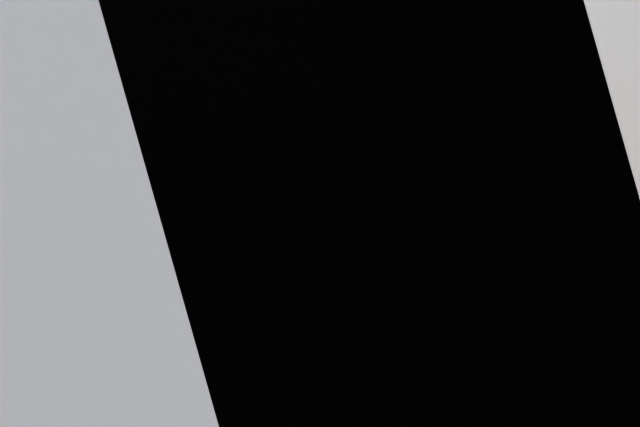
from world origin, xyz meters
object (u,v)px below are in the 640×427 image
(book_stack_keyboard_riser, at_px, (278,266))
(keyboard, at_px, (277,237))
(book_stack_side, at_px, (418,219))
(laptop, at_px, (192,170))
(computer_mouse, at_px, (383,251))
(book_stack_tall, at_px, (211,240))
(desk, at_px, (392,358))
(mug, at_px, (26,319))
(cell_phone, at_px, (359,303))

(book_stack_keyboard_riser, height_order, keyboard, keyboard)
(book_stack_side, bearing_deg, laptop, 159.58)
(laptop, distance_m, computer_mouse, 0.56)
(laptop, bearing_deg, book_stack_tall, -88.26)
(laptop, distance_m, keyboard, 0.29)
(book_stack_tall, distance_m, laptop, 0.18)
(keyboard, bearing_deg, computer_mouse, -0.88)
(desk, xyz_separation_m, mug, (-0.98, 0.17, 0.39))
(book_stack_tall, xyz_separation_m, mug, (-0.47, -0.00, -0.06))
(laptop, xyz_separation_m, keyboard, (0.07, -0.25, -0.12))
(book_stack_tall, height_order, book_stack_keyboard_riser, book_stack_tall)
(computer_mouse, bearing_deg, mug, 168.59)
(book_stack_keyboard_riser, height_order, book_stack_side, book_stack_keyboard_riser)
(desk, relative_size, book_stack_keyboard_riser, 6.29)
(computer_mouse, relative_size, cell_phone, 0.76)
(computer_mouse, xyz_separation_m, cell_phone, (-0.25, -0.17, -0.01))
(computer_mouse, bearing_deg, cell_phone, -145.98)
(book_stack_keyboard_riser, relative_size, keyboard, 0.56)
(book_stack_side, height_order, keyboard, keyboard)
(cell_phone, bearing_deg, book_stack_side, 56.41)
(book_stack_tall, relative_size, cell_phone, 1.80)
(laptop, xyz_separation_m, computer_mouse, (0.43, -0.25, -0.26))
(book_stack_tall, bearing_deg, keyboard, -69.23)
(desk, xyz_separation_m, cell_phone, (-0.33, -0.19, 0.35))
(book_stack_keyboard_riser, height_order, computer_mouse, book_stack_keyboard_riser)
(book_stack_keyboard_riser, xyz_separation_m, cell_phone, (0.10, -0.18, -0.07))
(book_stack_side, distance_m, computer_mouse, 0.18)
(computer_mouse, bearing_deg, keyboard, 179.72)
(mug, xyz_separation_m, cell_phone, (0.65, -0.35, -0.04))
(computer_mouse, bearing_deg, book_stack_side, 8.36)
(desk, bearing_deg, book_stack_side, 5.22)
(book_stack_tall, distance_m, computer_mouse, 0.48)
(cell_phone, bearing_deg, book_stack_tall, 148.10)
(book_stack_side, bearing_deg, book_stack_keyboard_riser, -177.64)
(computer_mouse, bearing_deg, desk, 12.54)
(book_stack_keyboard_riser, bearing_deg, keyboard, -159.20)
(desk, xyz_separation_m, book_stack_side, (0.10, 0.01, 0.41))
(laptop, bearing_deg, keyboard, -73.99)
(laptop, height_order, mug, laptop)
(book_stack_tall, bearing_deg, laptop, 91.74)
(computer_mouse, bearing_deg, laptop, 150.01)
(keyboard, bearing_deg, book_stack_tall, 110.17)
(book_stack_tall, xyz_separation_m, cell_phone, (0.18, -0.36, -0.10))
(laptop, distance_m, cell_phone, 0.53)
(cell_phone, bearing_deg, mug, -176.99)
(computer_mouse, bearing_deg, book_stack_keyboard_riser, 179.47)
(book_stack_tall, height_order, mug, book_stack_tall)
(computer_mouse, height_order, cell_phone, computer_mouse)
(book_stack_side, distance_m, laptop, 0.68)
(book_stack_side, bearing_deg, book_stack_tall, 165.18)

